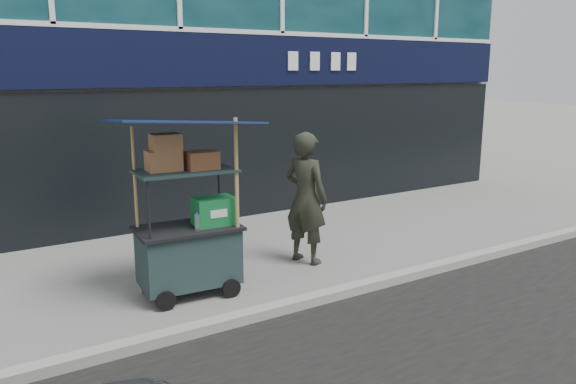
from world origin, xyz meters
TOP-DOWN VIEW (x-y plane):
  - ground at (0.00, 0.00)m, footprint 80.00×80.00m
  - curb at (0.00, -0.20)m, footprint 80.00×0.18m
  - vendor_cart at (-1.17, 0.88)m, footprint 1.72×1.27m
  - vendor_man at (0.71, 1.13)m, footprint 0.66×0.81m

SIDE VIEW (x-z plane):
  - ground at x=0.00m, z-range 0.00..0.00m
  - curb at x=0.00m, z-range 0.00..0.12m
  - vendor_cart at x=-1.17m, z-range -0.33..1.90m
  - vendor_man at x=0.71m, z-range 0.00..1.90m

